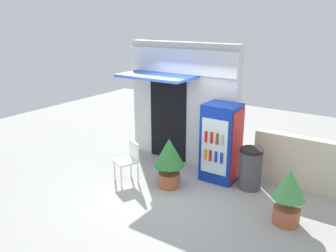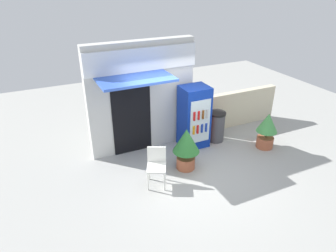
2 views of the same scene
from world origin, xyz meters
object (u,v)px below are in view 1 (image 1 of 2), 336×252
object	(u,v)px
plastic_chair	(129,158)
potted_plant_near_shop	(169,158)
drink_cooler	(221,143)
potted_plant_curbside	(289,193)
trash_bin	(250,169)

from	to	relation	value
plastic_chair	potted_plant_near_shop	size ratio (longest dim) A/B	0.82
drink_cooler	potted_plant_curbside	bearing A→B (deg)	-28.91
drink_cooler	trash_bin	xyz separation A→B (m)	(0.72, -0.04, -0.42)
plastic_chair	potted_plant_near_shop	bearing A→B (deg)	15.77
plastic_chair	trash_bin	size ratio (longest dim) A/B	1.00
drink_cooler	plastic_chair	bearing A→B (deg)	-144.01
trash_bin	plastic_chair	bearing A→B (deg)	-154.07
potted_plant_near_shop	plastic_chair	bearing A→B (deg)	-164.23
plastic_chair	potted_plant_near_shop	distance (m)	0.93
plastic_chair	potted_plant_near_shop	xyz separation A→B (m)	(0.89, 0.25, 0.13)
potted_plant_near_shop	trash_bin	world-z (taller)	potted_plant_near_shop
trash_bin	potted_plant_near_shop	bearing A→B (deg)	-148.60
plastic_chair	potted_plant_curbside	size ratio (longest dim) A/B	0.87
drink_cooler	trash_bin	world-z (taller)	drink_cooler
potted_plant_curbside	potted_plant_near_shop	bearing A→B (deg)	179.33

